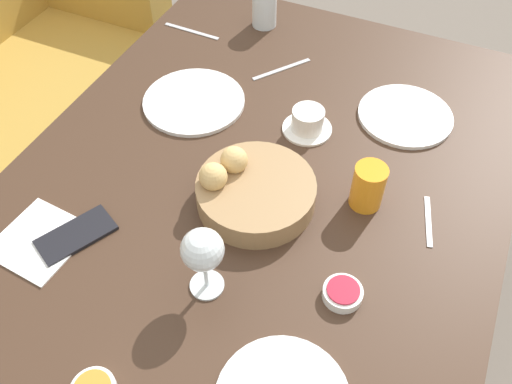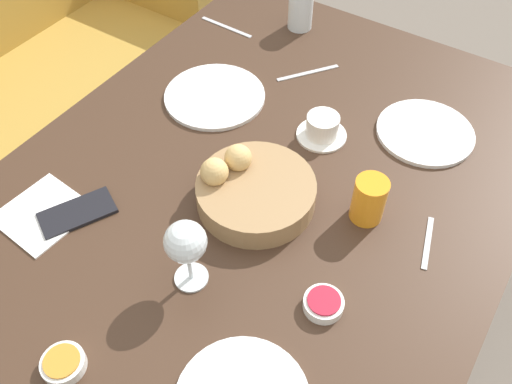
# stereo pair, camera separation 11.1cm
# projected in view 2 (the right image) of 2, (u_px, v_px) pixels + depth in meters

# --- Properties ---
(ground_plane) EXTENTS (10.00, 10.00, 0.00)m
(ground_plane) POSITION_uv_depth(u_px,v_px,m) (255.00, 337.00, 1.69)
(ground_plane) COLOR #6B6056
(dining_table) EXTENTS (1.45, 1.04, 0.71)m
(dining_table) POSITION_uv_depth(u_px,v_px,m) (254.00, 212.00, 1.21)
(dining_table) COLOR #3D281C
(dining_table) RESTS_ON ground_plane
(bread_basket) EXTENTS (0.25, 0.25, 0.10)m
(bread_basket) POSITION_uv_depth(u_px,v_px,m) (253.00, 190.00, 1.11)
(bread_basket) COLOR #99754C
(bread_basket) RESTS_ON dining_table
(plate_near_right) EXTENTS (0.23, 0.23, 0.01)m
(plate_near_right) POSITION_uv_depth(u_px,v_px,m) (425.00, 132.00, 1.26)
(plate_near_right) COLOR white
(plate_near_right) RESTS_ON dining_table
(plate_far_center) EXTENTS (0.25, 0.25, 0.01)m
(plate_far_center) POSITION_uv_depth(u_px,v_px,m) (215.00, 96.00, 1.34)
(plate_far_center) COLOR white
(plate_far_center) RESTS_ON dining_table
(juice_glass) EXTENTS (0.07, 0.07, 0.10)m
(juice_glass) POSITION_uv_depth(u_px,v_px,m) (369.00, 200.00, 1.07)
(juice_glass) COLOR orange
(juice_glass) RESTS_ON dining_table
(water_tumbler) EXTENTS (0.07, 0.07, 0.11)m
(water_tumbler) POSITION_uv_depth(u_px,v_px,m) (301.00, 10.00, 1.51)
(water_tumbler) COLOR silver
(water_tumbler) RESTS_ON dining_table
(wine_glass) EXTENTS (0.08, 0.08, 0.16)m
(wine_glass) POSITION_uv_depth(u_px,v_px,m) (186.00, 244.00, 0.92)
(wine_glass) COLOR silver
(wine_glass) RESTS_ON dining_table
(coffee_cup) EXTENTS (0.12, 0.12, 0.06)m
(coffee_cup) POSITION_uv_depth(u_px,v_px,m) (322.00, 128.00, 1.24)
(coffee_cup) COLOR white
(coffee_cup) RESTS_ON dining_table
(jam_bowl_berry) EXTENTS (0.07, 0.07, 0.03)m
(jam_bowl_berry) POSITION_uv_depth(u_px,v_px,m) (323.00, 304.00, 0.96)
(jam_bowl_berry) COLOR white
(jam_bowl_berry) RESTS_ON dining_table
(jam_bowl_honey) EXTENTS (0.07, 0.07, 0.03)m
(jam_bowl_honey) POSITION_uv_depth(u_px,v_px,m) (63.00, 364.00, 0.89)
(jam_bowl_honey) COLOR white
(jam_bowl_honey) RESTS_ON dining_table
(fork_silver) EXTENTS (0.15, 0.11, 0.00)m
(fork_silver) POSITION_uv_depth(u_px,v_px,m) (308.00, 73.00, 1.41)
(fork_silver) COLOR #B7B7BC
(fork_silver) RESTS_ON dining_table
(knife_silver) EXTENTS (0.02, 0.17, 0.00)m
(knife_silver) POSITION_uv_depth(u_px,v_px,m) (226.00, 27.00, 1.55)
(knife_silver) COLOR #B7B7BC
(knife_silver) RESTS_ON dining_table
(spoon_coffee) EXTENTS (0.13, 0.04, 0.00)m
(spoon_coffee) POSITION_uv_depth(u_px,v_px,m) (428.00, 243.00, 1.06)
(spoon_coffee) COLOR #B7B7BC
(spoon_coffee) RESTS_ON dining_table
(napkin) EXTENTS (0.17, 0.17, 0.00)m
(napkin) POSITION_uv_depth(u_px,v_px,m) (43.00, 214.00, 1.11)
(napkin) COLOR white
(napkin) RESTS_ON dining_table
(cell_phone) EXTENTS (0.17, 0.13, 0.01)m
(cell_phone) POSITION_uv_depth(u_px,v_px,m) (77.00, 213.00, 1.10)
(cell_phone) COLOR black
(cell_phone) RESTS_ON dining_table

